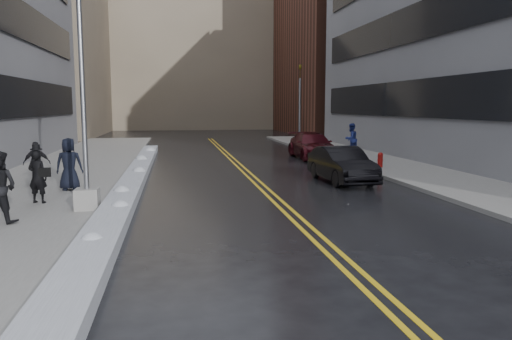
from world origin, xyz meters
name	(u,v)px	position (x,y,z in m)	size (l,w,h in m)	color
ground	(207,226)	(0.00, 0.00, 0.00)	(160.00, 160.00, 0.00)	black
sidewalk_west	(61,176)	(-5.75, 10.00, 0.07)	(5.50, 50.00, 0.15)	gray
sidewalk_east	(399,168)	(10.00, 10.00, 0.07)	(4.00, 50.00, 0.15)	gray
lane_line_left	(244,173)	(2.35, 10.00, 0.00)	(0.12, 50.00, 0.01)	gold
lane_line_right	(250,173)	(2.65, 10.00, 0.00)	(0.12, 50.00, 0.01)	gold
snow_ridge	(134,178)	(-2.45, 8.00, 0.17)	(0.90, 30.00, 0.34)	silver
building_west_far	(32,49)	(-15.50, 44.00, 9.00)	(14.00, 22.00, 18.00)	gray
building_east_far	(353,7)	(19.00, 42.00, 14.00)	(14.00, 20.00, 28.00)	#562D21
building_far	(193,50)	(2.00, 60.00, 11.00)	(36.00, 16.00, 22.00)	gray
lamppost	(84,126)	(-3.30, 2.00, 2.53)	(0.65, 0.65, 7.62)	gray
fire_hydrant	(380,159)	(9.00, 10.00, 0.55)	(0.26, 0.26, 0.73)	maroon
traffic_signal	(300,102)	(8.50, 24.00, 3.40)	(0.16, 0.20, 6.00)	gray
pedestrian_fedora	(38,176)	(-4.93, 3.21, 0.97)	(0.60, 0.39, 1.64)	black
pedestrian_c	(69,164)	(-4.47, 5.53, 1.07)	(0.90, 0.59, 1.85)	black
pedestrian_d	(37,163)	(-5.92, 6.96, 0.97)	(0.96, 0.40, 1.63)	black
pedestrian_east	(351,139)	(9.81, 16.34, 1.10)	(0.92, 0.72, 1.90)	navy
car_black	(342,165)	(5.91, 6.65, 0.73)	(1.54, 4.41, 1.45)	black
car_maroon	(312,146)	(7.26, 15.95, 0.75)	(2.10, 5.18, 1.50)	#430A12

